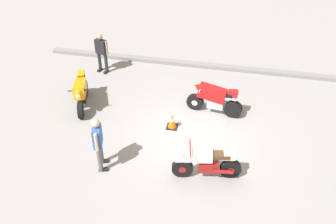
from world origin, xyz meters
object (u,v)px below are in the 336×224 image
motorcycle_orange_sportbike (81,92)px  motorcycle_red_sportbike (214,98)px  traffic_cone (172,121)px  motorcycle_cream_vintage (207,164)px  person_in_blue_shirt (98,141)px  person_in_black_shirt (101,51)px

motorcycle_orange_sportbike → motorcycle_red_sportbike: size_ratio=0.98×
traffic_cone → motorcycle_red_sportbike: bearing=41.3°
motorcycle_cream_vintage → motorcycle_orange_sportbike: size_ratio=1.02×
motorcycle_cream_vintage → motorcycle_red_sportbike: bearing=-98.0°
person_in_blue_shirt → motorcycle_red_sportbike: bearing=33.1°
motorcycle_orange_sportbike → motorcycle_cream_vintage: bearing=44.6°
person_in_blue_shirt → person_in_black_shirt: 5.53m
person_in_blue_shirt → motorcycle_orange_sportbike: bearing=106.3°
motorcycle_red_sportbike → motorcycle_cream_vintage: bearing=99.6°
motorcycle_red_sportbike → traffic_cone: 1.70m
traffic_cone → motorcycle_orange_sportbike: bearing=170.8°
motorcycle_orange_sportbike → traffic_cone: size_ratio=3.62×
motorcycle_cream_vintage → person_in_blue_shirt: person_in_blue_shirt is taller
person_in_black_shirt → motorcycle_red_sportbike: bearing=84.0°
motorcycle_orange_sportbike → person_in_black_shirt: 2.50m
motorcycle_red_sportbike → person_in_blue_shirt: person_in_blue_shirt is taller
person_in_blue_shirt → traffic_cone: person_in_blue_shirt is taller
motorcycle_orange_sportbike → person_in_blue_shirt: bearing=14.1°
motorcycle_orange_sportbike → person_in_blue_shirt: (1.69, -2.75, 0.41)m
motorcycle_cream_vintage → motorcycle_orange_sportbike: motorcycle_orange_sportbike is taller
person_in_blue_shirt → motorcycle_cream_vintage: bearing=-10.9°
motorcycle_cream_vintage → traffic_cone: 2.41m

